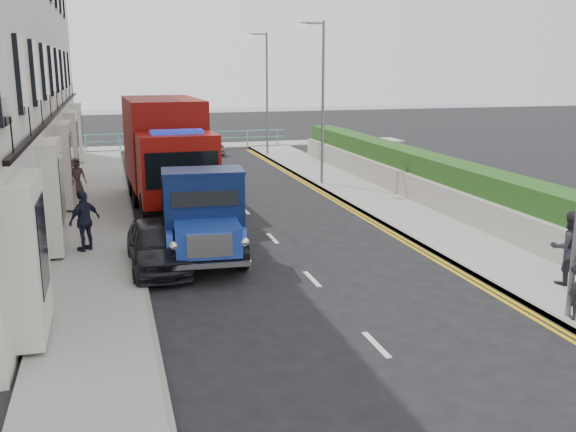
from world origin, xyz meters
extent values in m
plane|color=black|center=(0.00, 0.00, 0.00)|extent=(120.00, 120.00, 0.00)
cube|color=gray|center=(-5.20, 9.00, 0.06)|extent=(2.40, 38.00, 0.12)
cube|color=gray|center=(5.30, 9.00, 0.06)|extent=(2.60, 38.00, 0.12)
cube|color=gray|center=(0.00, 29.00, 0.06)|extent=(30.00, 2.50, 0.12)
plane|color=slate|center=(0.00, 60.00, 0.00)|extent=(120.00, 120.00, 0.00)
cube|color=black|center=(-6.35, 13.00, 3.60)|extent=(0.12, 28.00, 0.10)
cube|color=#B2AD9E|center=(6.60, 9.00, 0.55)|extent=(0.30, 28.00, 1.00)
cube|color=#1E4215|center=(7.30, 9.00, 0.95)|extent=(1.20, 28.00, 1.70)
cube|color=#59B2A5|center=(0.00, 28.20, 1.08)|extent=(13.00, 0.08, 0.06)
cube|color=#59B2A5|center=(0.00, 28.20, 0.65)|extent=(13.00, 0.06, 0.05)
cylinder|color=slate|center=(4.30, 14.00, 3.50)|extent=(0.12, 0.12, 7.00)
cube|color=slate|center=(3.80, 14.00, 6.90)|extent=(1.00, 0.08, 0.08)
cube|color=beige|center=(3.30, 14.00, 6.78)|extent=(0.35, 0.18, 0.18)
cylinder|color=slate|center=(4.30, 24.00, 3.50)|extent=(0.12, 0.12, 7.00)
cube|color=slate|center=(3.80, 24.00, 6.90)|extent=(1.00, 0.08, 0.08)
cube|color=beige|center=(3.30, 24.00, 6.78)|extent=(0.35, 0.18, 0.18)
cylinder|color=black|center=(-3.33, 3.41, 0.50)|extent=(0.34, 1.01, 0.99)
cylinder|color=black|center=(-1.51, 3.27, 0.50)|extent=(0.34, 1.01, 0.99)
cylinder|color=black|center=(-3.10, 6.29, 0.50)|extent=(0.34, 1.01, 0.99)
cylinder|color=black|center=(-1.29, 6.15, 0.50)|extent=(0.34, 1.01, 0.99)
cube|color=black|center=(-2.31, 4.78, 0.64)|extent=(2.34, 5.09, 0.19)
cube|color=#1E3EA6|center=(-2.46, 2.88, 1.01)|extent=(1.70, 1.46, 0.74)
cube|color=silver|center=(-2.51, 2.19, 1.01)|extent=(1.09, 0.17, 0.57)
cube|color=#0D1B4A|center=(-2.36, 4.06, 1.60)|extent=(2.15, 1.39, 1.81)
cube|color=black|center=(-2.21, 6.01, 0.88)|extent=(2.38, 3.05, 0.12)
cylinder|color=black|center=(-3.63, 8.53, 0.58)|extent=(0.37, 1.16, 1.15)
cylinder|color=black|center=(-1.43, 8.60, 0.58)|extent=(0.37, 1.16, 1.15)
cylinder|color=black|center=(-3.74, 11.77, 0.58)|extent=(0.37, 1.16, 1.15)
cylinder|color=black|center=(-1.54, 11.85, 0.58)|extent=(0.37, 1.16, 1.15)
cylinder|color=black|center=(-3.82, 14.08, 0.58)|extent=(0.37, 1.16, 1.15)
cylinder|color=black|center=(-1.62, 14.15, 0.58)|extent=(0.37, 1.16, 1.15)
cube|color=black|center=(-2.62, 11.29, 0.79)|extent=(2.65, 7.41, 0.26)
cube|color=maroon|center=(-2.53, 8.56, 1.89)|extent=(2.58, 2.07, 2.31)
cube|color=black|center=(-2.50, 7.60, 1.99)|extent=(2.31, 0.16, 1.15)
cube|color=maroon|center=(-2.66, 12.44, 2.41)|extent=(2.80, 5.53, 3.14)
imported|color=black|center=(-3.60, 3.91, 0.65)|extent=(1.58, 3.81, 1.29)
imported|color=#597CC0|center=(-2.84, 12.00, 0.64)|extent=(1.82, 4.03, 1.28)
imported|color=#B4B3B8|center=(-2.60, 17.63, 0.67)|extent=(2.27, 4.75, 1.34)
imported|color=black|center=(-0.57, 25.55, 0.68)|extent=(3.01, 5.18, 1.36)
imported|color=#ADAEB2|center=(0.95, 26.12, 0.69)|extent=(1.96, 4.15, 1.37)
imported|color=#2C2730|center=(5.60, -0.27, 1.01)|extent=(1.01, 0.88, 1.78)
imported|color=#1D1E34|center=(-5.45, 5.78, 0.98)|extent=(1.04, 0.96, 1.72)
imported|color=#3E302C|center=(-6.00, 14.00, 0.88)|extent=(0.85, 0.67, 1.52)
camera|label=1|loc=(-4.69, -12.45, 5.20)|focal=40.00mm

